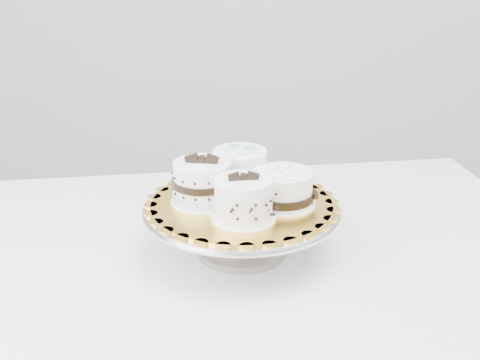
{
  "coord_description": "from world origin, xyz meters",
  "views": [
    {
      "loc": [
        -0.08,
        -0.78,
        1.26
      ],
      "look_at": [
        -0.04,
        0.14,
        0.89
      ],
      "focal_mm": 45.0,
      "sensor_mm": 36.0,
      "label": 1
    }
  ],
  "objects_px": {
    "cake_stand": "(242,220)",
    "cake_dots": "(240,169)",
    "cake_board": "(242,204)",
    "cake_swirl": "(243,200)",
    "table": "(253,284)",
    "cake_banded": "(203,184)",
    "cake_ribbon": "(283,189)"
  },
  "relations": [
    {
      "from": "cake_stand",
      "to": "cake_swirl",
      "type": "xyz_separation_m",
      "value": [
        -0.0,
        -0.06,
        0.07
      ]
    },
    {
      "from": "cake_stand",
      "to": "cake_board",
      "type": "relative_size",
      "value": 1.09
    },
    {
      "from": "cake_stand",
      "to": "cake_swirl",
      "type": "bearing_deg",
      "value": -90.15
    },
    {
      "from": "cake_board",
      "to": "cake_banded",
      "type": "xyz_separation_m",
      "value": [
        -0.07,
        0.01,
        0.04
      ]
    },
    {
      "from": "table",
      "to": "cake_stand",
      "type": "xyz_separation_m",
      "value": [
        -0.02,
        -0.04,
        0.15
      ]
    },
    {
      "from": "cake_banded",
      "to": "cake_dots",
      "type": "bearing_deg",
      "value": 52.89
    },
    {
      "from": "cake_stand",
      "to": "cake_banded",
      "type": "xyz_separation_m",
      "value": [
        -0.07,
        0.01,
        0.07
      ]
    },
    {
      "from": "cake_stand",
      "to": "cake_banded",
      "type": "bearing_deg",
      "value": 174.64
    },
    {
      "from": "table",
      "to": "cake_stand",
      "type": "relative_size",
      "value": 3.55
    },
    {
      "from": "cake_swirl",
      "to": "cake_board",
      "type": "bearing_deg",
      "value": 85.05
    },
    {
      "from": "cake_dots",
      "to": "cake_ribbon",
      "type": "xyz_separation_m",
      "value": [
        0.07,
        -0.08,
        -0.01
      ]
    },
    {
      "from": "cake_stand",
      "to": "cake_board",
      "type": "height_order",
      "value": "cake_board"
    },
    {
      "from": "cake_board",
      "to": "cake_banded",
      "type": "distance_m",
      "value": 0.07
    },
    {
      "from": "table",
      "to": "cake_banded",
      "type": "relative_size",
      "value": 10.61
    },
    {
      "from": "cake_ribbon",
      "to": "cake_board",
      "type": "bearing_deg",
      "value": 161.04
    },
    {
      "from": "cake_banded",
      "to": "cake_ribbon",
      "type": "xyz_separation_m",
      "value": [
        0.13,
        -0.01,
        -0.01
      ]
    },
    {
      "from": "cake_stand",
      "to": "cake_dots",
      "type": "bearing_deg",
      "value": 89.96
    },
    {
      "from": "table",
      "to": "cake_board",
      "type": "relative_size",
      "value": 3.87
    },
    {
      "from": "table",
      "to": "cake_ribbon",
      "type": "xyz_separation_m",
      "value": [
        0.05,
        -0.04,
        0.21
      ]
    },
    {
      "from": "cake_board",
      "to": "cake_dots",
      "type": "height_order",
      "value": "cake_dots"
    },
    {
      "from": "cake_board",
      "to": "cake_swirl",
      "type": "distance_m",
      "value": 0.07
    },
    {
      "from": "cake_board",
      "to": "cake_stand",
      "type": "bearing_deg",
      "value": 0.0
    },
    {
      "from": "cake_stand",
      "to": "cake_swirl",
      "type": "relative_size",
      "value": 3.24
    },
    {
      "from": "cake_ribbon",
      "to": "cake_banded",
      "type": "bearing_deg",
      "value": 161.68
    },
    {
      "from": "cake_stand",
      "to": "cake_dots",
      "type": "height_order",
      "value": "cake_dots"
    },
    {
      "from": "cake_board",
      "to": "cake_swirl",
      "type": "xyz_separation_m",
      "value": [
        -0.0,
        -0.06,
        0.03
      ]
    },
    {
      "from": "cake_banded",
      "to": "cake_swirl",
      "type": "bearing_deg",
      "value": -37.12
    },
    {
      "from": "cake_board",
      "to": "cake_swirl",
      "type": "bearing_deg",
      "value": -90.15
    },
    {
      "from": "cake_swirl",
      "to": "cake_banded",
      "type": "distance_m",
      "value": 0.1
    },
    {
      "from": "cake_board",
      "to": "cake_ribbon",
      "type": "xyz_separation_m",
      "value": [
        0.07,
        -0.01,
        0.03
      ]
    },
    {
      "from": "cake_board",
      "to": "cake_ribbon",
      "type": "height_order",
      "value": "cake_ribbon"
    },
    {
      "from": "cake_stand",
      "to": "cake_ribbon",
      "type": "relative_size",
      "value": 2.79
    }
  ]
}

